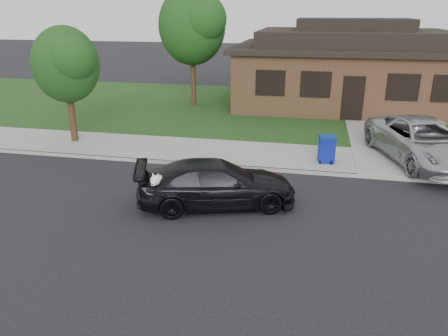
# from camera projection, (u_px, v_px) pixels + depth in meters

# --- Properties ---
(ground) EXTENTS (120.00, 120.00, 0.00)m
(ground) POSITION_uv_depth(u_px,v_px,m) (226.00, 213.00, 12.06)
(ground) COLOR black
(ground) RESTS_ON ground
(sidewalk) EXTENTS (60.00, 3.00, 0.12)m
(sidewalk) POSITION_uv_depth(u_px,v_px,m) (252.00, 155.00, 16.63)
(sidewalk) COLOR gray
(sidewalk) RESTS_ON ground
(curb) EXTENTS (60.00, 0.12, 0.12)m
(curb) POSITION_uv_depth(u_px,v_px,m) (246.00, 168.00, 15.26)
(curb) COLOR gray
(curb) RESTS_ON ground
(lawn) EXTENTS (60.00, 13.00, 0.13)m
(lawn) POSITION_uv_depth(u_px,v_px,m) (273.00, 109.00, 23.98)
(lawn) COLOR #193814
(lawn) RESTS_ON ground
(driveway) EXTENTS (4.50, 13.00, 0.14)m
(driveway) POSITION_uv_depth(u_px,v_px,m) (397.00, 129.00, 20.09)
(driveway) COLOR gray
(driveway) RESTS_ON ground
(sedan) EXTENTS (4.83, 3.12, 1.30)m
(sedan) POSITION_uv_depth(u_px,v_px,m) (216.00, 184.00, 12.34)
(sedan) COLOR black
(sedan) RESTS_ON ground
(minivan) EXTENTS (3.93, 5.89, 1.50)m
(minivan) POSITION_uv_depth(u_px,v_px,m) (424.00, 141.00, 15.40)
(minivan) COLOR #A5A7AC
(minivan) RESTS_ON driveway
(recycling_bin) EXTENTS (0.66, 0.67, 0.97)m
(recycling_bin) POSITION_uv_depth(u_px,v_px,m) (327.00, 149.00, 15.51)
(recycling_bin) COLOR navy
(recycling_bin) RESTS_ON sidewalk
(house) EXTENTS (12.60, 8.60, 4.65)m
(house) POSITION_uv_depth(u_px,v_px,m) (350.00, 68.00, 24.34)
(house) COLOR #422B1C
(house) RESTS_ON ground
(tree_0) EXTENTS (3.78, 3.60, 6.34)m
(tree_0) POSITION_uv_depth(u_px,v_px,m) (194.00, 24.00, 23.16)
(tree_0) COLOR #332114
(tree_0) RESTS_ON ground
(tree_2) EXTENTS (2.73, 2.60, 4.59)m
(tree_2) POSITION_uv_depth(u_px,v_px,m) (67.00, 64.00, 17.03)
(tree_2) COLOR #332114
(tree_2) RESTS_ON ground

